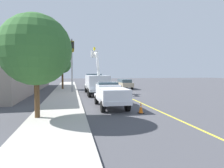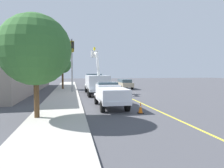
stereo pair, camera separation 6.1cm
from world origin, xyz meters
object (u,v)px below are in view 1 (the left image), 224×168
Objects in this scene: passing_minivan at (125,83)px; traffic_cone_mid_rear at (113,93)px; traffic_cone_leading at (141,108)px; traffic_cone_mid_front at (127,98)px; traffic_signal_mast at (72,55)px; traffic_cone_trailing at (107,89)px; service_pickup_truck at (111,94)px; utility_bucket_truck at (96,82)px.

traffic_cone_mid_rear is (-9.06, 3.68, -0.63)m from passing_minivan.
traffic_cone_mid_rear is (10.52, 0.13, -0.06)m from traffic_cone_leading.
traffic_cone_mid_front is 0.11× the size of traffic_signal_mast.
traffic_cone_trailing is at bearing -64.69° from traffic_signal_mast.
traffic_signal_mast is at bearing 18.00° from service_pickup_truck.
traffic_cone_mid_front is 5.62m from traffic_cone_mid_rear.
traffic_signal_mast is at bearing 73.43° from utility_bucket_truck.
traffic_cone_leading is at bearing -170.39° from utility_bucket_truck.
traffic_cone_mid_front is 1.22× the size of traffic_cone_mid_rear.
traffic_cone_leading is at bearing -158.57° from traffic_signal_mast.
traffic_cone_mid_rear is at bearing 157.88° from passing_minivan.
utility_bucket_truck is at bearing 149.40° from traffic_cone_trailing.
utility_bucket_truck reaches higher than traffic_cone_leading.
traffic_signal_mast is at bearing 115.31° from traffic_cone_trailing.
traffic_cone_leading is at bearing -179.57° from traffic_cone_trailing.
service_pickup_truck reaches higher than passing_minivan.
passing_minivan is 5.89× the size of traffic_cone_leading.
passing_minivan reaches higher than traffic_cone_trailing.
traffic_cone_leading is (-19.59, 3.56, -0.57)m from passing_minivan.
service_pickup_truck reaches higher than traffic_cone_mid_rear.
traffic_signal_mast is (-2.41, 5.09, 4.82)m from traffic_cone_trailing.
traffic_cone_trailing is 0.11× the size of traffic_signal_mast.
traffic_cone_mid_rear is at bearing 179.92° from traffic_cone_trailing.
traffic_signal_mast reaches higher than traffic_cone_trailing.
traffic_cone_mid_front is at bearing 167.17° from passing_minivan.
traffic_cone_mid_rear is at bearing 3.50° from traffic_cone_mid_front.
traffic_cone_leading is at bearing 169.70° from passing_minivan.
service_pickup_truck reaches higher than traffic_cone_trailing.
service_pickup_truck is at bearing -162.00° from traffic_signal_mast.
traffic_cone_mid_rear is 5.16m from traffic_cone_trailing.
traffic_cone_trailing is at bearing 1.79° from traffic_cone_mid_front.
traffic_signal_mast is at bearing 21.43° from traffic_cone_leading.
traffic_cone_leading is 4.92m from traffic_cone_mid_front.
traffic_cone_leading is at bearing -179.31° from traffic_cone_mid_rear.
traffic_cone_mid_front is (4.91, -0.22, 0.02)m from traffic_cone_leading.
traffic_signal_mast is (8.36, 5.43, 4.81)m from traffic_cone_mid_front.
traffic_cone_mid_front is (-14.67, 3.34, -0.55)m from passing_minivan.
passing_minivan is 5.39m from traffic_cone_trailing.
service_pickup_truck reaches higher than traffic_cone_mid_front.
traffic_cone_mid_front is (2.23, -1.99, -0.70)m from service_pickup_truck.
utility_bucket_truck is at bearing 142.04° from passing_minivan.
traffic_cone_mid_rear is at bearing 0.69° from traffic_cone_leading.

